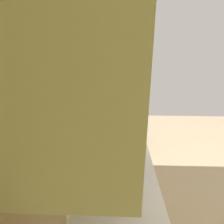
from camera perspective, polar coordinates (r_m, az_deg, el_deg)
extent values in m
plane|color=tan|center=(2.98, 31.06, -24.02)|extent=(6.73, 6.73, 0.00)
cube|color=#DDD984|center=(1.95, -8.78, 3.99)|extent=(4.33, 0.12, 2.82)
cube|color=beige|center=(2.09, 1.81, -25.80)|extent=(3.42, 0.62, 0.88)
cube|color=silver|center=(1.80, 1.96, -15.66)|extent=(3.45, 0.65, 0.02)
cube|color=#332819|center=(2.11, 11.25, -25.58)|extent=(0.01, 0.01, 0.81)
cube|color=#332819|center=(2.43, 9.65, -18.52)|extent=(0.01, 0.01, 0.81)
cube|color=#332819|center=(2.78, 8.52, -13.15)|extent=(0.01, 0.01, 0.81)
cube|color=#332819|center=(3.15, 7.68, -9.00)|extent=(0.01, 0.01, 0.81)
cube|color=beige|center=(1.48, -3.00, 18.95)|extent=(2.36, 0.35, 0.68)
cube|color=black|center=(3.79, 2.36, -3.59)|extent=(0.60, 0.68, 0.90)
cube|color=black|center=(3.83, 7.52, -4.25)|extent=(0.47, 0.01, 0.49)
cube|color=black|center=(3.64, 2.46, 3.06)|extent=(0.57, 0.64, 0.02)
cube|color=black|center=(3.63, -2.57, 4.33)|extent=(0.57, 0.04, 0.18)
cylinder|color=#38383D|center=(3.51, 4.46, 2.68)|extent=(0.11, 0.11, 0.01)
cylinder|color=#38383D|center=(3.77, 4.30, 3.82)|extent=(0.11, 0.11, 0.01)
cylinder|color=#38383D|center=(3.51, 0.49, 2.72)|extent=(0.11, 0.11, 0.01)
cylinder|color=#38383D|center=(3.76, 0.59, 3.86)|extent=(0.11, 0.11, 0.01)
cube|color=#B7BABF|center=(1.59, 1.29, -13.29)|extent=(0.44, 0.39, 0.33)
cube|color=black|center=(1.56, 8.75, -14.06)|extent=(0.28, 0.01, 0.23)
cube|color=#2D2D33|center=(1.74, 7.96, -10.24)|extent=(0.08, 0.01, 0.23)
cylinder|color=#4C8CBF|center=(3.00, 4.32, -0.05)|extent=(0.16, 0.16, 0.07)
cylinder|color=#4E83BD|center=(2.99, 4.33, 0.26)|extent=(0.13, 0.13, 0.03)
cylinder|color=#B7BABF|center=(2.22, 5.16, -6.33)|extent=(0.14, 0.14, 0.13)
cylinder|color=black|center=(2.19, 5.22, -4.48)|extent=(0.04, 0.04, 0.02)
cylinder|color=#B7BABF|center=(2.28, 5.07, -4.88)|extent=(0.09, 0.02, 0.05)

